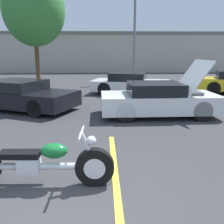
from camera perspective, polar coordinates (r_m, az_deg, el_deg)
ground_plane at (r=3.74m, az=-12.88°, el=-23.74°), size 80.00×80.00×0.00m
parking_stripe_middle at (r=4.53m, az=0.94°, el=-16.04°), size 0.12×4.95×0.01m
far_building at (r=29.88m, az=-3.38°, el=13.72°), size 32.00×4.20×4.40m
light_pole at (r=19.67m, az=5.45°, el=19.16°), size 1.21×0.28×7.60m
tree_background at (r=20.50m, az=-17.42°, el=21.32°), size 4.52×4.52×7.83m
motorcycle at (r=4.51m, az=-16.75°, el=-11.22°), size 2.60×0.70×0.97m
show_car_hood_open at (r=9.07m, az=10.75°, el=2.84°), size 4.14×1.92×1.98m
parked_car_mid_right_row at (r=13.68m, az=4.20°, el=6.48°), size 4.47×2.89×1.16m
parked_car_mid_left_row at (r=10.65m, az=-20.39°, el=3.62°), size 4.89×3.57×1.16m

